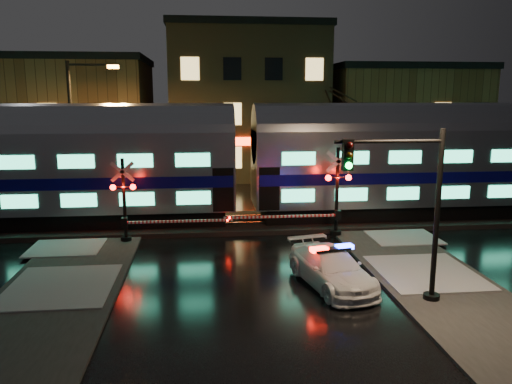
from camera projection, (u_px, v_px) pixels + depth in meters
ground at (243, 256)px, 20.65m from camera, size 120.00×120.00×0.00m
ballast at (236, 223)px, 25.51m from camera, size 90.00×4.20×0.24m
sidewalk_left at (32, 328)px, 14.11m from camera, size 4.00×20.00×0.12m
sidewalk_right at (468, 308)px, 15.45m from camera, size 4.00×20.00×0.12m
building_left at (60, 121)px, 39.93m from camera, size 14.00×10.00×9.00m
building_mid at (245, 105)px, 41.72m from camera, size 12.00×11.00×11.50m
building_right at (396, 122)px, 42.86m from camera, size 12.00×10.00×8.50m
train at (244, 159)px, 24.92m from camera, size 51.00×3.12×5.92m
police_car at (331, 268)px, 17.30m from camera, size 2.72×4.73×1.44m
crossing_signal_right at (330, 201)px, 23.00m from camera, size 5.94×0.66×4.21m
crossing_signal_left at (133, 209)px, 22.10m from camera, size 5.41×0.64×3.83m
traffic_light at (411, 214)px, 15.34m from camera, size 3.59×0.67×5.56m
streetlight at (77, 127)px, 27.64m from camera, size 2.80×0.29×8.38m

